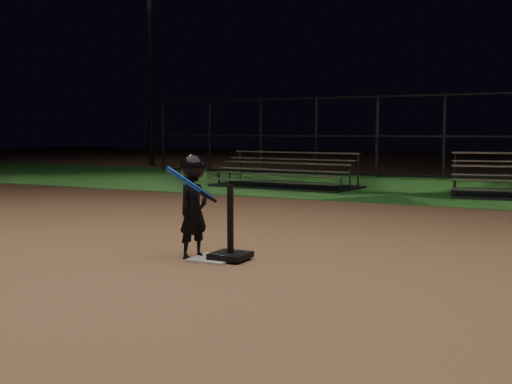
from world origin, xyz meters
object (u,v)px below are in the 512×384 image
Objects in this scene: batting_tee at (230,245)px; child_batter at (194,203)px; home_plate at (214,259)px; light_pole_left at (149,43)px; bleacher_left at (285,180)px.

batting_tee is 0.70× the size of child_batter.
home_plate is at bearing -66.96° from child_batter.
light_pole_left is at bearing 129.28° from batting_tee.
bleacher_left reaches higher than home_plate.
bleacher_left is at bearing 110.71° from batting_tee.
home_plate is at bearing -161.61° from batting_tee.
light_pole_left is (-11.76, 14.97, 4.34)m from child_batter.
batting_tee is at bearing -61.30° from child_batter.
child_batter reaches higher than home_plate.
batting_tee reaches higher than home_plate.
child_batter is at bearing -66.64° from bleacher_left.
child_batter is (-0.41, -0.08, 0.43)m from batting_tee.
light_pole_left reaches higher than home_plate.
batting_tee is 19.81m from light_pole_left.
light_pole_left reaches higher than bleacher_left.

